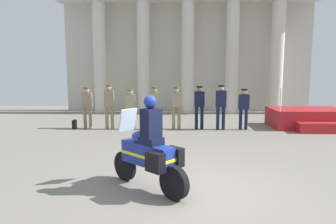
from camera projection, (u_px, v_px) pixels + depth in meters
The scene contains 13 objects.
ground_plane at pixel (195, 190), 6.12m from camera, with size 28.06×28.06×0.00m, color gray.
colonnade_backdrop at pixel (187, 48), 17.08m from camera, with size 13.83×1.54×6.44m.
reviewing_stand at pixel (308, 118), 12.74m from camera, with size 2.95×2.37×1.66m.
officer_in_row_0 at pixel (87, 104), 12.41m from camera, with size 0.40×0.26×1.67m.
officer_in_row_1 at pixel (109, 103), 12.27m from camera, with size 0.40×0.26×1.77m.
officer_in_row_2 at pixel (131, 106), 12.26m from camera, with size 0.40×0.26×1.61m.
officer_in_row_3 at pixel (154, 104), 12.26m from camera, with size 0.40×0.26×1.69m.
officer_in_row_4 at pixel (176, 104), 12.23m from camera, with size 0.40×0.26×1.70m.
officer_in_row_5 at pixel (199, 104), 12.26m from camera, with size 0.40×0.26×1.72m.
officer_in_row_6 at pixel (221, 104), 12.10m from camera, with size 0.40×0.26×1.77m.
officer_in_row_7 at pixel (244, 106), 12.17m from camera, with size 0.40×0.26×1.62m.
motorcycle_with_rider at pixel (150, 151), 6.04m from camera, with size 1.63×1.49×1.90m.
briefcase_on_ground at pixel (74, 124), 12.43m from camera, with size 0.10×0.32×0.36m, color black.
Camera 1 is at (-0.34, -5.86, 2.39)m, focal length 33.02 mm.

